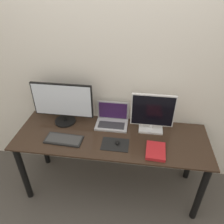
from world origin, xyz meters
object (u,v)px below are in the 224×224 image
at_px(laptop, 112,119).
at_px(monitor_left, 63,103).
at_px(monitor_right, 152,113).
at_px(keyboard, 64,139).
at_px(book, 156,151).
at_px(mouse, 118,143).

bearing_deg(laptop, monitor_left, -175.17).
bearing_deg(monitor_right, keyboard, -160.56).
bearing_deg(laptop, monitor_right, -6.01).
xyz_separation_m(laptop, keyboard, (-0.42, -0.33, -0.05)).
distance_m(keyboard, book, 0.86).
relative_size(laptop, mouse, 5.75).
height_order(mouse, book, mouse).
distance_m(monitor_left, book, 1.02).
distance_m(monitor_right, book, 0.38).
bearing_deg(monitor_right, laptop, 173.99).
relative_size(laptop, keyboard, 0.91).
height_order(monitor_left, monitor_right, monitor_left).
distance_m(monitor_left, laptop, 0.53).
height_order(laptop, mouse, laptop).
height_order(laptop, book, laptop).
relative_size(mouse, book, 0.24).
bearing_deg(laptop, mouse, -73.41).
distance_m(monitor_right, keyboard, 0.89).
bearing_deg(mouse, book, -9.57).
bearing_deg(book, monitor_right, 97.18).
xyz_separation_m(monitor_left, laptop, (0.50, 0.04, -0.18)).
distance_m(monitor_left, mouse, 0.69).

